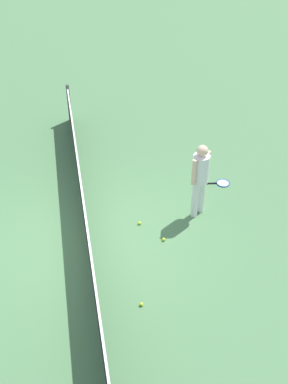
{
  "coord_description": "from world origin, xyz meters",
  "views": [
    {
      "loc": [
        -7.09,
        0.18,
        6.66
      ],
      "look_at": [
        0.21,
        -1.2,
        0.9
      ],
      "focal_mm": 44.78,
      "sensor_mm": 36.0,
      "label": 1
    }
  ],
  "objects": [
    {
      "name": "tennis_ball_by_net",
      "position": [
        -0.29,
        -1.51,
        0.03
      ],
      "size": [
        0.07,
        0.07,
        0.07
      ],
      "primitive_type": "sphere",
      "color": "#C6E033",
      "rests_on": "ground_plane"
    },
    {
      "name": "court_net",
      "position": [
        0.0,
        0.0,
        0.5
      ],
      "size": [
        10.09,
        0.09,
        1.07
      ],
      "color": "#4C4C51",
      "rests_on": "ground_plane"
    },
    {
      "name": "ground_plane",
      "position": [
        0.0,
        0.0,
        0.0
      ],
      "size": [
        40.0,
        40.0,
        0.0
      ],
      "primitive_type": "plane",
      "color": "#4C7A4C"
    },
    {
      "name": "tennis_ball_near_player",
      "position": [
        -1.81,
        -0.77,
        0.03
      ],
      "size": [
        0.07,
        0.07,
        0.07
      ],
      "primitive_type": "sphere",
      "color": "#C6E033",
      "rests_on": "ground_plane"
    },
    {
      "name": "player_near_side",
      "position": [
        0.42,
        -2.4,
        1.01
      ],
      "size": [
        0.47,
        0.48,
        1.7
      ],
      "color": "white",
      "rests_on": "ground_plane"
    },
    {
      "name": "tennis_ball_midcourt",
      "position": [
        0.29,
        -1.12,
        0.03
      ],
      "size": [
        0.07,
        0.07,
        0.07
      ],
      "primitive_type": "sphere",
      "color": "#C6E033",
      "rests_on": "ground_plane"
    },
    {
      "name": "tennis_racket_near_player",
      "position": [
        1.34,
        -3.26,
        0.01
      ],
      "size": [
        0.35,
        0.6,
        0.03
      ],
      "color": "blue",
      "rests_on": "ground_plane"
    }
  ]
}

